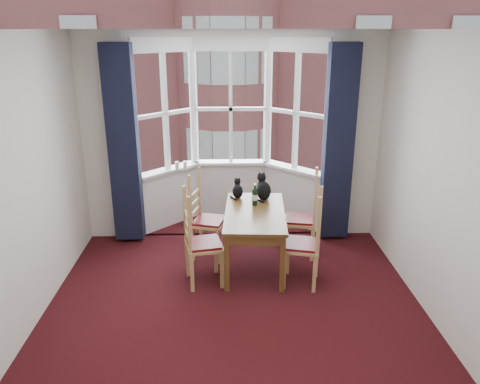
{
  "coord_description": "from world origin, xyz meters",
  "views": [
    {
      "loc": [
        -0.07,
        -3.96,
        2.81
      ],
      "look_at": [
        0.08,
        1.05,
        1.05
      ],
      "focal_mm": 35.0,
      "sensor_mm": 36.0,
      "label": 1
    }
  ],
  "objects_px": {
    "cat_left": "(238,190)",
    "candle_tall": "(177,165)",
    "dining_table": "(255,218)",
    "wine_bottle": "(255,196)",
    "candle_short": "(185,165)",
    "chair_right_far": "(307,221)",
    "chair_left_near": "(196,246)",
    "chair_left_far": "(202,221)",
    "chair_right_near": "(310,247)",
    "cat_right": "(263,189)"
  },
  "relations": [
    {
      "from": "candle_tall",
      "to": "candle_short",
      "type": "height_order",
      "value": "same"
    },
    {
      "from": "chair_left_far",
      "to": "candle_tall",
      "type": "distance_m",
      "value": 1.19
    },
    {
      "from": "chair_left_near",
      "to": "cat_left",
      "type": "distance_m",
      "value": 1.09
    },
    {
      "from": "cat_right",
      "to": "candle_tall",
      "type": "relative_size",
      "value": 3.24
    },
    {
      "from": "wine_bottle",
      "to": "candle_short",
      "type": "bearing_deg",
      "value": 129.93
    },
    {
      "from": "wine_bottle",
      "to": "chair_left_near",
      "type": "bearing_deg",
      "value": -138.18
    },
    {
      "from": "chair_right_near",
      "to": "chair_left_far",
      "type": "bearing_deg",
      "value": 148.45
    },
    {
      "from": "chair_left_far",
      "to": "wine_bottle",
      "type": "height_order",
      "value": "wine_bottle"
    },
    {
      "from": "chair_right_near",
      "to": "cat_right",
      "type": "distance_m",
      "value": 1.08
    },
    {
      "from": "candle_tall",
      "to": "candle_short",
      "type": "relative_size",
      "value": 1.0
    },
    {
      "from": "chair_right_far",
      "to": "candle_short",
      "type": "bearing_deg",
      "value": 146.68
    },
    {
      "from": "candle_tall",
      "to": "chair_right_near",
      "type": "bearing_deg",
      "value": -47.37
    },
    {
      "from": "chair_right_far",
      "to": "wine_bottle",
      "type": "xyz_separation_m",
      "value": [
        -0.68,
        -0.06,
        0.37
      ]
    },
    {
      "from": "chair_left_near",
      "to": "wine_bottle",
      "type": "bearing_deg",
      "value": 41.82
    },
    {
      "from": "chair_right_near",
      "to": "wine_bottle",
      "type": "distance_m",
      "value": 0.98
    },
    {
      "from": "chair_right_far",
      "to": "wine_bottle",
      "type": "relative_size",
      "value": 3.36
    },
    {
      "from": "chair_right_near",
      "to": "candle_tall",
      "type": "xyz_separation_m",
      "value": [
        -1.65,
        1.79,
        0.45
      ]
    },
    {
      "from": "cat_left",
      "to": "candle_short",
      "type": "relative_size",
      "value": 2.42
    },
    {
      "from": "cat_left",
      "to": "candle_tall",
      "type": "height_order",
      "value": "cat_left"
    },
    {
      "from": "chair_right_far",
      "to": "dining_table",
      "type": "bearing_deg",
      "value": -157.97
    },
    {
      "from": "cat_left",
      "to": "wine_bottle",
      "type": "height_order",
      "value": "wine_bottle"
    },
    {
      "from": "chair_left_far",
      "to": "cat_left",
      "type": "height_order",
      "value": "cat_left"
    },
    {
      "from": "dining_table",
      "to": "chair_right_near",
      "type": "relative_size",
      "value": 1.5
    },
    {
      "from": "dining_table",
      "to": "wine_bottle",
      "type": "relative_size",
      "value": 5.02
    },
    {
      "from": "dining_table",
      "to": "chair_left_near",
      "type": "xyz_separation_m",
      "value": [
        -0.69,
        -0.41,
        -0.16
      ]
    },
    {
      "from": "chair_left_near",
      "to": "cat_left",
      "type": "bearing_deg",
      "value": 61.28
    },
    {
      "from": "chair_right_near",
      "to": "chair_right_far",
      "type": "xyz_separation_m",
      "value": [
        0.1,
        0.75,
        0.0
      ]
    },
    {
      "from": "chair_left_near",
      "to": "chair_right_far",
      "type": "distance_m",
      "value": 1.55
    },
    {
      "from": "dining_table",
      "to": "cat_right",
      "type": "xyz_separation_m",
      "value": [
        0.13,
        0.43,
        0.23
      ]
    },
    {
      "from": "dining_table",
      "to": "chair_left_far",
      "type": "height_order",
      "value": "chair_left_far"
    },
    {
      "from": "chair_left_near",
      "to": "candle_short",
      "type": "bearing_deg",
      "value": 97.93
    },
    {
      "from": "dining_table",
      "to": "chair_left_far",
      "type": "distance_m",
      "value": 0.74
    },
    {
      "from": "dining_table",
      "to": "chair_right_far",
      "type": "xyz_separation_m",
      "value": [
        0.69,
        0.28,
        -0.16
      ]
    },
    {
      "from": "dining_table",
      "to": "candle_tall",
      "type": "distance_m",
      "value": 1.72
    },
    {
      "from": "dining_table",
      "to": "chair_left_near",
      "type": "bearing_deg",
      "value": -149.33
    },
    {
      "from": "chair_right_near",
      "to": "cat_left",
      "type": "xyz_separation_m",
      "value": [
        -0.79,
        0.97,
        0.35
      ]
    },
    {
      "from": "chair_right_near",
      "to": "cat_left",
      "type": "bearing_deg",
      "value": 129.27
    },
    {
      "from": "dining_table",
      "to": "chair_right_near",
      "type": "bearing_deg",
      "value": -38.22
    },
    {
      "from": "chair_left_far",
      "to": "cat_right",
      "type": "height_order",
      "value": "cat_right"
    },
    {
      "from": "dining_table",
      "to": "wine_bottle",
      "type": "bearing_deg",
      "value": 87.08
    },
    {
      "from": "chair_left_far",
      "to": "candle_tall",
      "type": "xyz_separation_m",
      "value": [
        -0.4,
        1.03,
        0.45
      ]
    },
    {
      "from": "chair_left_near",
      "to": "candle_tall",
      "type": "bearing_deg",
      "value": 101.77
    },
    {
      "from": "chair_left_near",
      "to": "chair_left_far",
      "type": "height_order",
      "value": "same"
    },
    {
      "from": "chair_left_far",
      "to": "chair_right_near",
      "type": "bearing_deg",
      "value": -31.55
    },
    {
      "from": "chair_left_near",
      "to": "cat_left",
      "type": "relative_size",
      "value": 3.44
    },
    {
      "from": "dining_table",
      "to": "chair_left_near",
      "type": "height_order",
      "value": "chair_left_near"
    },
    {
      "from": "chair_left_near",
      "to": "chair_left_far",
      "type": "distance_m",
      "value": 0.71
    },
    {
      "from": "chair_left_far",
      "to": "candle_short",
      "type": "distance_m",
      "value": 1.18
    },
    {
      "from": "chair_left_near",
      "to": "chair_right_near",
      "type": "relative_size",
      "value": 1.0
    },
    {
      "from": "chair_right_near",
      "to": "candle_short",
      "type": "xyz_separation_m",
      "value": [
        -1.54,
        1.82,
        0.45
      ]
    }
  ]
}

